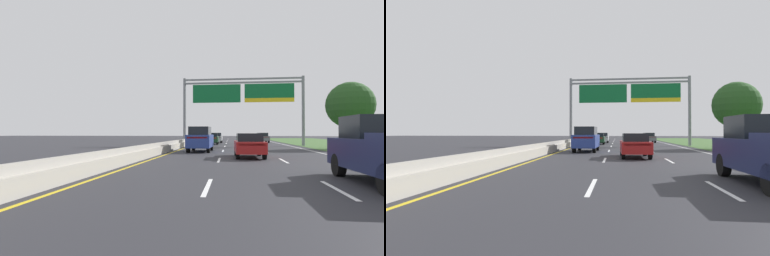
# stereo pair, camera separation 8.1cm
# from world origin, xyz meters

# --- Properties ---
(ground_plane) EXTENTS (220.00, 220.00, 0.00)m
(ground_plane) POSITION_xyz_m (0.00, 35.00, 0.00)
(ground_plane) COLOR #2B2B30
(lane_striping) EXTENTS (11.96, 106.00, 0.01)m
(lane_striping) POSITION_xyz_m (0.00, 34.54, 0.00)
(lane_striping) COLOR white
(lane_striping) RESTS_ON ground
(grass_verge_right) EXTENTS (14.00, 110.00, 0.02)m
(grass_verge_right) POSITION_xyz_m (13.95, 35.00, 0.01)
(grass_verge_right) COLOR #3D602D
(grass_verge_right) RESTS_ON ground
(median_barrier_concrete) EXTENTS (0.60, 110.00, 0.85)m
(median_barrier_concrete) POSITION_xyz_m (-6.60, 35.00, 0.35)
(median_barrier_concrete) COLOR #A8A399
(median_barrier_concrete) RESTS_ON ground
(overhead_sign_gantry) EXTENTS (15.06, 0.42, 8.57)m
(overhead_sign_gantry) POSITION_xyz_m (0.30, 40.18, 6.14)
(overhead_sign_gantry) COLOR gray
(overhead_sign_gantry) RESTS_ON ground
(car_blue_left_lane_suv) EXTENTS (1.98, 4.73, 2.11)m
(car_blue_left_lane_suv) POSITION_xyz_m (-3.73, 27.39, 1.10)
(car_blue_left_lane_suv) COLOR navy
(car_blue_left_lane_suv) RESTS_ON ground
(car_grey_right_lane_sedan) EXTENTS (1.94, 4.45, 1.57)m
(car_grey_right_lane_sedan) POSITION_xyz_m (3.89, 52.06, 0.82)
(car_grey_right_lane_sedan) COLOR slate
(car_grey_right_lane_sedan) RESTS_ON ground
(car_darkgreen_left_lane_sedan) EXTENTS (1.89, 4.43, 1.57)m
(car_darkgreen_left_lane_sedan) POSITION_xyz_m (-3.79, 43.46, 0.82)
(car_darkgreen_left_lane_sedan) COLOR #193D23
(car_darkgreen_left_lane_sedan) RESTS_ON ground
(car_silver_left_lane_sedan) EXTENTS (1.84, 4.41, 1.57)m
(car_silver_left_lane_sedan) POSITION_xyz_m (-3.47, 50.49, 0.82)
(car_silver_left_lane_sedan) COLOR #B2B5BA
(car_silver_left_lane_sedan) RESTS_ON ground
(car_red_centre_lane_sedan) EXTENTS (1.89, 4.43, 1.57)m
(car_red_centre_lane_sedan) POSITION_xyz_m (0.03, 21.68, 0.82)
(car_red_centre_lane_sedan) COLOR maroon
(car_red_centre_lane_sedan) RESTS_ON ground
(roadside_tree_mid) EXTENTS (4.66, 4.66, 6.74)m
(roadside_tree_mid) POSITION_xyz_m (10.82, 34.10, 4.40)
(roadside_tree_mid) COLOR #4C3823
(roadside_tree_mid) RESTS_ON ground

